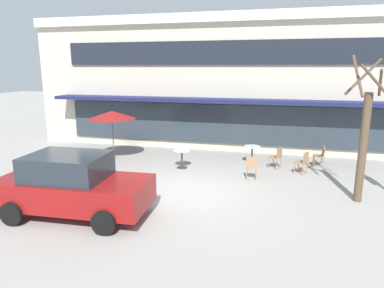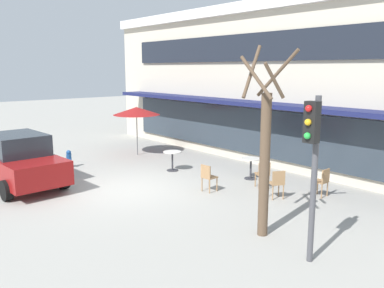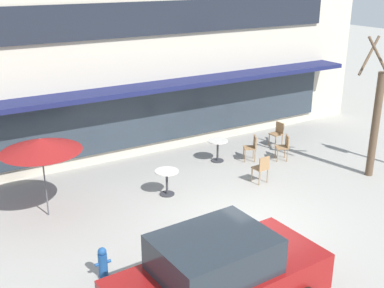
{
  "view_description": "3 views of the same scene",
  "coord_description": "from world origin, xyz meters",
  "px_view_note": "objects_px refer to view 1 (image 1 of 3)",
  "views": [
    {
      "loc": [
        2.78,
        -10.4,
        4.09
      ],
      "look_at": [
        -0.5,
        2.49,
        1.08
      ],
      "focal_mm": 32.0,
      "sensor_mm": 36.0,
      "label": 1
    },
    {
      "loc": [
        11.23,
        -6.57,
        3.91
      ],
      "look_at": [
        -0.64,
        3.39,
        1.02
      ],
      "focal_mm": 38.0,
      "sensor_mm": 36.0,
      "label": 2
    },
    {
      "loc": [
        -6.96,
        -8.72,
        6.26
      ],
      "look_at": [
        0.11,
        3.04,
        1.27
      ],
      "focal_mm": 45.0,
      "sensor_mm": 36.0,
      "label": 3
    }
  ],
  "objects_px": {
    "cafe_table_near_wall": "(252,152)",
    "parked_sedan": "(73,185)",
    "cafe_chair_2": "(277,156)",
    "fire_hydrant": "(77,175)",
    "street_tree": "(363,139)",
    "cafe_chair_0": "(320,155)",
    "patio_umbrella_green_folded": "(112,115)",
    "cafe_chair_3": "(252,166)",
    "cafe_chair_1": "(303,161)",
    "cafe_table_streetside": "(182,156)"
  },
  "relations": [
    {
      "from": "cafe_chair_1",
      "to": "cafe_chair_2",
      "type": "relative_size",
      "value": 1.0
    },
    {
      "from": "cafe_chair_2",
      "to": "parked_sedan",
      "type": "bearing_deg",
      "value": -132.18
    },
    {
      "from": "patio_umbrella_green_folded",
      "to": "cafe_chair_0",
      "type": "height_order",
      "value": "patio_umbrella_green_folded"
    },
    {
      "from": "cafe_table_streetside",
      "to": "cafe_chair_0",
      "type": "height_order",
      "value": "cafe_chair_0"
    },
    {
      "from": "patio_umbrella_green_folded",
      "to": "fire_hydrant",
      "type": "distance_m",
      "value": 3.78
    },
    {
      "from": "cafe_table_near_wall",
      "to": "cafe_chair_1",
      "type": "height_order",
      "value": "cafe_chair_1"
    },
    {
      "from": "street_tree",
      "to": "cafe_table_streetside",
      "type": "bearing_deg",
      "value": 161.56
    },
    {
      "from": "cafe_table_near_wall",
      "to": "cafe_chair_0",
      "type": "relative_size",
      "value": 0.85
    },
    {
      "from": "cafe_chair_3",
      "to": "street_tree",
      "type": "relative_size",
      "value": 0.2
    },
    {
      "from": "cafe_table_streetside",
      "to": "patio_umbrella_green_folded",
      "type": "bearing_deg",
      "value": 170.81
    },
    {
      "from": "patio_umbrella_green_folded",
      "to": "parked_sedan",
      "type": "bearing_deg",
      "value": -73.71
    },
    {
      "from": "patio_umbrella_green_folded",
      "to": "parked_sedan",
      "type": "relative_size",
      "value": 0.51
    },
    {
      "from": "cafe_table_streetside",
      "to": "cafe_chair_1",
      "type": "height_order",
      "value": "cafe_chair_1"
    },
    {
      "from": "patio_umbrella_green_folded",
      "to": "cafe_chair_3",
      "type": "height_order",
      "value": "patio_umbrella_green_folded"
    },
    {
      "from": "cafe_table_streetside",
      "to": "patio_umbrella_green_folded",
      "type": "relative_size",
      "value": 0.35
    },
    {
      "from": "cafe_table_streetside",
      "to": "fire_hydrant",
      "type": "bearing_deg",
      "value": -137.34
    },
    {
      "from": "cafe_chair_3",
      "to": "cafe_chair_2",
      "type": "bearing_deg",
      "value": 61.69
    },
    {
      "from": "cafe_table_near_wall",
      "to": "cafe_chair_3",
      "type": "xyz_separation_m",
      "value": [
        0.15,
        -2.21,
        0.01
      ]
    },
    {
      "from": "cafe_chair_2",
      "to": "cafe_chair_3",
      "type": "xyz_separation_m",
      "value": [
        -0.89,
        -1.65,
        0.0
      ]
    },
    {
      "from": "patio_umbrella_green_folded",
      "to": "cafe_chair_1",
      "type": "height_order",
      "value": "patio_umbrella_green_folded"
    },
    {
      "from": "cafe_table_near_wall",
      "to": "parked_sedan",
      "type": "bearing_deg",
      "value": -123.87
    },
    {
      "from": "parked_sedan",
      "to": "fire_hydrant",
      "type": "height_order",
      "value": "parked_sedan"
    },
    {
      "from": "cafe_table_near_wall",
      "to": "cafe_chair_0",
      "type": "bearing_deg",
      "value": 2.91
    },
    {
      "from": "cafe_chair_3",
      "to": "parked_sedan",
      "type": "distance_m",
      "value": 6.36
    },
    {
      "from": "patio_umbrella_green_folded",
      "to": "cafe_chair_0",
      "type": "bearing_deg",
      "value": 6.6
    },
    {
      "from": "cafe_table_streetside",
      "to": "cafe_chair_0",
      "type": "xyz_separation_m",
      "value": [
        5.54,
        1.57,
        0.01
      ]
    },
    {
      "from": "parked_sedan",
      "to": "street_tree",
      "type": "relative_size",
      "value": 0.96
    },
    {
      "from": "cafe_chair_0",
      "to": "cafe_chair_3",
      "type": "distance_m",
      "value": 3.54
    },
    {
      "from": "cafe_chair_1",
      "to": "fire_hydrant",
      "type": "xyz_separation_m",
      "value": [
        -7.87,
        -3.19,
        -0.17
      ]
    },
    {
      "from": "cafe_table_near_wall",
      "to": "fire_hydrant",
      "type": "xyz_separation_m",
      "value": [
        -5.83,
        -4.27,
        -0.16
      ]
    },
    {
      "from": "patio_umbrella_green_folded",
      "to": "street_tree",
      "type": "distance_m",
      "value": 9.98
    },
    {
      "from": "patio_umbrella_green_folded",
      "to": "cafe_chair_3",
      "type": "relative_size",
      "value": 2.47
    },
    {
      "from": "cafe_chair_1",
      "to": "fire_hydrant",
      "type": "height_order",
      "value": "cafe_chair_1"
    },
    {
      "from": "cafe_chair_0",
      "to": "fire_hydrant",
      "type": "distance_m",
      "value": 9.69
    },
    {
      "from": "cafe_chair_2",
      "to": "street_tree",
      "type": "xyz_separation_m",
      "value": [
        2.48,
        -2.96,
        1.45
      ]
    },
    {
      "from": "parked_sedan",
      "to": "cafe_chair_3",
      "type": "bearing_deg",
      "value": 43.76
    },
    {
      "from": "street_tree",
      "to": "cafe_chair_0",
      "type": "bearing_deg",
      "value": 101.22
    },
    {
      "from": "cafe_table_streetside",
      "to": "parked_sedan",
      "type": "xyz_separation_m",
      "value": [
        -1.68,
        -5.17,
        0.36
      ]
    },
    {
      "from": "patio_umbrella_green_folded",
      "to": "cafe_chair_2",
      "type": "relative_size",
      "value": 2.47
    },
    {
      "from": "cafe_chair_3",
      "to": "street_tree",
      "type": "xyz_separation_m",
      "value": [
        3.37,
        -1.31,
        1.45
      ]
    },
    {
      "from": "cafe_chair_3",
      "to": "fire_hydrant",
      "type": "bearing_deg",
      "value": -160.99
    },
    {
      "from": "parked_sedan",
      "to": "cafe_table_streetside",
      "type": "bearing_deg",
      "value": 71.97
    },
    {
      "from": "cafe_table_streetside",
      "to": "patio_umbrella_green_folded",
      "type": "xyz_separation_m",
      "value": [
        -3.35,
        0.54,
        1.51
      ]
    },
    {
      "from": "cafe_table_near_wall",
      "to": "cafe_chair_2",
      "type": "distance_m",
      "value": 1.18
    },
    {
      "from": "cafe_chair_0",
      "to": "parked_sedan",
      "type": "bearing_deg",
      "value": -136.99
    },
    {
      "from": "cafe_chair_2",
      "to": "fire_hydrant",
      "type": "bearing_deg",
      "value": -151.64
    },
    {
      "from": "cafe_chair_0",
      "to": "cafe_chair_3",
      "type": "height_order",
      "value": "same"
    },
    {
      "from": "cafe_chair_1",
      "to": "cafe_chair_3",
      "type": "distance_m",
      "value": 2.19
    },
    {
      "from": "cafe_table_streetside",
      "to": "cafe_chair_3",
      "type": "bearing_deg",
      "value": -15.04
    },
    {
      "from": "cafe_chair_1",
      "to": "cafe_chair_3",
      "type": "bearing_deg",
      "value": -149.15
    }
  ]
}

